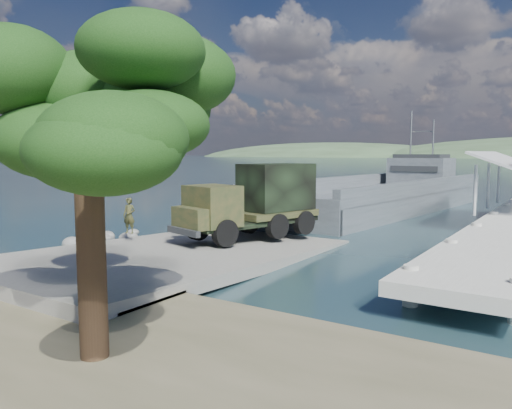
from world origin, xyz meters
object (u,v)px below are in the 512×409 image
(military_truck, at_px, (256,201))
(landing_craft, at_px, (378,201))
(soldier, at_px, (129,223))
(overhang_tree, at_px, (88,114))

(military_truck, bearing_deg, landing_craft, 106.37)
(soldier, bearing_deg, landing_craft, 64.43)
(soldier, xyz_separation_m, overhang_tree, (10.08, -10.32, 4.60))
(landing_craft, relative_size, military_truck, 3.90)
(soldier, height_order, overhang_tree, overhang_tree)
(military_truck, relative_size, soldier, 4.76)
(soldier, bearing_deg, military_truck, 29.00)
(landing_craft, relative_size, soldier, 18.56)
(military_truck, distance_m, overhang_tree, 16.30)
(landing_craft, distance_m, military_truck, 20.16)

